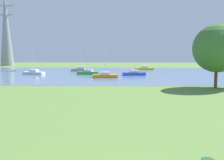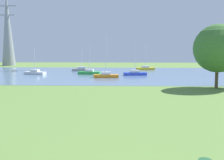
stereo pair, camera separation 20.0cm
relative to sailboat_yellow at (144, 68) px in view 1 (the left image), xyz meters
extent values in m
plane|color=olive|center=(-6.42, -39.70, -0.46)|extent=(160.00, 160.00, 0.00)
cube|color=slate|center=(-6.42, -11.70, -0.45)|extent=(140.00, 40.00, 0.02)
cube|color=yellow|center=(0.00, 0.00, -0.14)|extent=(5.02, 2.57, 0.60)
cube|color=white|center=(0.00, 0.00, 0.41)|extent=(2.01, 1.49, 0.50)
cylinder|color=silver|center=(0.00, 0.00, 3.17)|extent=(0.10, 0.10, 6.02)
cube|color=green|center=(-13.49, -13.28, -0.14)|extent=(4.96, 2.16, 0.60)
cube|color=white|center=(-13.49, -13.28, 0.41)|extent=(1.94, 1.34, 0.50)
cylinder|color=silver|center=(-13.49, -13.28, 3.13)|extent=(0.10, 0.10, 5.93)
cube|color=orange|center=(-9.38, -20.24, -0.14)|extent=(4.90, 1.84, 0.60)
cube|color=white|center=(-9.38, -20.24, 0.41)|extent=(1.88, 1.23, 0.50)
cylinder|color=silver|center=(-9.38, -20.24, 3.85)|extent=(0.10, 0.10, 7.37)
cube|color=white|center=(-25.27, -14.28, -0.14)|extent=(5.03, 2.79, 0.60)
cube|color=white|center=(-25.27, -14.28, 0.41)|extent=(2.04, 1.56, 0.50)
cylinder|color=silver|center=(-25.27, -14.28, 2.71)|extent=(0.10, 0.10, 5.11)
cube|color=blue|center=(-3.53, -15.20, -0.14)|extent=(4.94, 2.03, 0.60)
cube|color=white|center=(-3.53, -15.20, 0.41)|extent=(1.91, 1.29, 0.50)
cylinder|color=silver|center=(-3.53, -15.20, 3.90)|extent=(0.10, 0.10, 7.47)
cube|color=gray|center=(-16.63, -4.17, -0.14)|extent=(4.99, 2.36, 0.60)
cube|color=white|center=(-16.63, -4.17, 0.41)|extent=(1.97, 1.41, 0.50)
cylinder|color=silver|center=(-16.63, -4.17, 2.60)|extent=(0.10, 0.10, 4.88)
cylinder|color=brown|center=(7.00, -33.39, 1.15)|extent=(0.44, 0.44, 3.22)
sphere|color=#3E7032|center=(7.00, -33.39, 5.11)|extent=(6.72, 6.72, 6.72)
cone|color=gray|center=(-44.99, 17.84, 12.01)|extent=(4.40, 4.40, 24.93)
cube|color=gray|center=(-44.99, 17.84, 19.49)|extent=(6.40, 0.30, 0.30)
cube|color=gray|center=(-44.99, 17.84, 16.49)|extent=(5.20, 0.30, 0.30)
camera|label=1|loc=(-6.47, -70.60, 4.91)|focal=42.13mm
camera|label=2|loc=(-6.27, -70.59, 4.91)|focal=42.13mm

